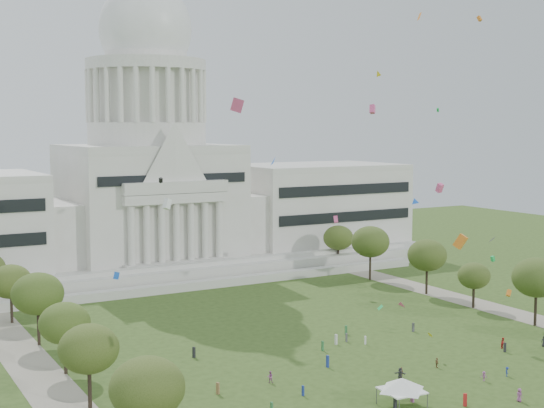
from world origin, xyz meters
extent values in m
plane|color=#304819|center=(0.00, 0.00, 0.00)|extent=(400.00, 400.00, 0.00)
cube|color=beige|center=(0.00, 115.00, 2.00)|extent=(160.00, 60.00, 4.00)
cube|color=beige|center=(0.00, 82.00, 1.00)|extent=(130.00, 3.00, 2.00)
cube|color=beige|center=(0.00, 90.00, 2.50)|extent=(140.00, 3.00, 5.00)
cube|color=beige|center=(55.00, 114.00, 15.00)|extent=(50.00, 34.00, 22.00)
cube|color=beige|center=(-27.00, 112.00, 12.00)|extent=(12.00, 26.00, 16.00)
cube|color=beige|center=(27.00, 112.00, 12.00)|extent=(12.00, 26.00, 16.00)
cube|color=beige|center=(0.00, 114.00, 18.00)|extent=(44.00, 38.00, 28.00)
cube|color=beige|center=(0.00, 94.00, 21.20)|extent=(28.00, 3.00, 2.40)
cube|color=black|center=(55.00, 96.80, 17.00)|extent=(46.00, 0.40, 11.00)
cylinder|color=beige|center=(0.00, 114.00, 37.40)|extent=(32.00, 32.00, 6.00)
cylinder|color=beige|center=(0.00, 114.00, 47.40)|extent=(28.00, 28.00, 14.00)
cylinder|color=beige|center=(0.00, 114.00, 55.90)|extent=(32.40, 32.40, 3.00)
cylinder|color=beige|center=(0.00, 114.00, 61.40)|extent=(22.00, 22.00, 8.00)
ellipsoid|color=silver|center=(0.00, 114.00, 65.40)|extent=(25.00, 25.00, 26.20)
cube|color=gray|center=(-48.00, 30.00, 0.02)|extent=(8.00, 160.00, 0.04)
cube|color=gray|center=(48.00, 30.00, 0.02)|extent=(8.00, 160.00, 0.04)
ellipsoid|color=#394919|center=(-44.07, -2.96, 8.97)|extent=(8.86, 8.86, 7.25)
cylinder|color=black|center=(-45.04, 17.30, 2.73)|extent=(0.56, 0.56, 5.47)
ellipsoid|color=#374A17|center=(-45.04, 17.30, 8.53)|extent=(8.42, 8.42, 6.89)
cylinder|color=black|center=(44.17, 17.44, 3.10)|extent=(0.56, 0.56, 6.20)
ellipsoid|color=#334A19|center=(44.17, 17.44, 9.68)|extent=(9.55, 9.55, 7.82)
cylinder|color=black|center=(-44.09, 33.92, 2.64)|extent=(0.56, 0.56, 5.27)
ellipsoid|color=#345017|center=(-44.09, 33.92, 8.23)|extent=(8.12, 8.12, 6.65)
cylinder|color=black|center=(44.40, 34.48, 2.28)|extent=(0.56, 0.56, 4.56)
ellipsoid|color=#354819|center=(44.40, 34.48, 7.11)|extent=(7.01, 7.01, 5.74)
cylinder|color=black|center=(-44.08, 52.42, 3.02)|extent=(0.56, 0.56, 6.03)
ellipsoid|color=#334E16|center=(-44.08, 52.42, 9.41)|extent=(9.29, 9.29, 7.60)
cylinder|color=black|center=(44.76, 50.04, 2.98)|extent=(0.56, 0.56, 5.97)
ellipsoid|color=#344717|center=(44.76, 50.04, 9.31)|extent=(9.19, 9.19, 7.52)
cylinder|color=black|center=(-45.22, 71.01, 2.70)|extent=(0.56, 0.56, 5.41)
ellipsoid|color=#3B4D18|center=(-45.22, 71.01, 8.44)|extent=(8.33, 8.33, 6.81)
cylinder|color=black|center=(43.49, 70.19, 3.19)|extent=(0.56, 0.56, 6.37)
ellipsoid|color=#344918|center=(43.49, 70.19, 9.94)|extent=(9.82, 9.82, 8.03)
cylinder|color=black|center=(45.96, 88.13, 2.73)|extent=(0.56, 0.56, 5.47)
ellipsoid|color=#384C16|center=(45.96, 88.13, 8.53)|extent=(8.42, 8.42, 6.89)
cylinder|color=#4C4C4C|center=(-9.36, -6.15, 1.11)|extent=(0.12, 0.12, 2.23)
cylinder|color=#4C4C4C|center=(-4.37, -6.15, 1.11)|extent=(0.12, 0.12, 2.23)
cylinder|color=#4C4C4C|center=(-9.36, -1.16, 1.11)|extent=(0.12, 0.12, 2.23)
cylinder|color=#4C4C4C|center=(-4.37, -1.16, 1.11)|extent=(0.12, 0.12, 2.23)
cube|color=white|center=(-6.87, -3.66, 2.32)|extent=(5.72, 5.72, 0.18)
pyramid|color=white|center=(-6.87, -3.66, 3.30)|extent=(8.00, 8.00, 1.78)
imported|color=#26262B|center=(34.00, 6.54, 0.98)|extent=(1.06, 1.15, 1.97)
imported|color=#B21E1E|center=(26.85, 9.40, 0.99)|extent=(1.10, 0.87, 1.99)
imported|color=#994C8C|center=(11.05, -1.58, 0.76)|extent=(1.03, 1.09, 1.53)
imported|color=olive|center=(0.79, 5.71, 0.91)|extent=(0.78, 1.16, 1.81)
imported|color=#4C4C51|center=(-0.12, 4.94, 1.03)|extent=(1.91, 1.84, 2.05)
imported|color=#994C8C|center=(8.93, -10.53, 0.96)|extent=(0.66, 0.97, 1.93)
imported|color=#994C8C|center=(-17.98, 14.18, 0.92)|extent=(1.04, 0.86, 1.84)
imported|color=navy|center=(15.86, -1.77, 0.76)|extent=(1.01, 1.08, 1.52)
imported|color=olive|center=(9.22, 6.99, 0.85)|extent=(0.80, 1.11, 1.70)
cube|color=#B21E1E|center=(0.90, -8.02, 0.91)|extent=(0.57, 0.50, 1.82)
cube|color=#4C4C51|center=(20.39, 26.03, 0.83)|extent=(0.44, 0.28, 1.67)
cube|color=#33723F|center=(-23.94, 3.23, 0.77)|extent=(0.26, 0.41, 1.54)
cube|color=#26262B|center=(-30.94, 29.62, 0.80)|extent=(0.42, 0.49, 1.59)
cube|color=#26262B|center=(-22.93, 31.68, 0.92)|extent=(0.52, 0.57, 1.84)
cube|color=#B21E1E|center=(-38.18, 23.62, 0.79)|extent=(0.47, 0.49, 1.58)
cube|color=#994C8C|center=(-4.47, -3.10, 0.94)|extent=(0.35, 0.52, 1.87)
cube|color=#33723F|center=(8.10, 30.89, 0.84)|extent=(0.52, 0.45, 1.68)
cube|color=silver|center=(7.21, 23.65, 0.76)|extent=(0.37, 0.46, 1.51)
cube|color=#26262B|center=(25.50, 7.73, 0.83)|extent=(0.51, 0.48, 1.65)
cube|color=#33723F|center=(-1.71, 24.13, 0.87)|extent=(0.31, 0.48, 1.75)
cube|color=#26262B|center=(-8.47, -4.20, 0.93)|extent=(0.55, 0.42, 1.86)
cube|color=navy|center=(-16.64, 6.80, 0.76)|extent=(0.27, 0.41, 1.52)
cube|color=#4C4C51|center=(5.16, 26.61, 0.80)|extent=(0.37, 0.48, 1.60)
cube|color=silver|center=(2.55, 26.18, 0.93)|extent=(0.34, 0.51, 1.85)
cube|color=navy|center=(-6.11, 16.04, 0.98)|extent=(0.38, 0.55, 1.95)
cube|color=olive|center=(-27.15, 13.57, 0.88)|extent=(0.49, 0.55, 1.75)
cube|color=olive|center=(-38.14, 22.28, 0.97)|extent=(0.35, 0.53, 1.95)
camera|label=1|loc=(-73.68, -83.82, 38.81)|focal=50.00mm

